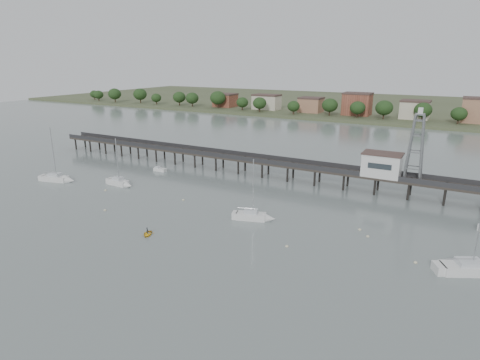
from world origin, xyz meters
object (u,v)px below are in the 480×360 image
object	(u,v)px
pier	(278,163)
sailboat_a	(60,179)
white_tender	(160,170)
yellow_dinghy	(148,235)
sailboat_c	(257,217)
lattice_tower	(416,148)
sailboat_b	(121,183)

from	to	relation	value
pier	sailboat_a	bearing A→B (deg)	-147.44
white_tender	yellow_dinghy	distance (m)	41.63
sailboat_c	lattice_tower	bearing A→B (deg)	32.18
lattice_tower	sailboat_c	xyz separation A→B (m)	(-23.43, -27.66, -10.45)
pier	sailboat_a	xyz separation A→B (m)	(-45.64, -29.14, -3.16)
pier	white_tender	size ratio (longest dim) A/B	41.81
sailboat_a	yellow_dinghy	bearing A→B (deg)	-33.70
lattice_tower	sailboat_a	bearing A→B (deg)	-159.31
sailboat_a	sailboat_c	bearing A→B (deg)	-13.40
lattice_tower	white_tender	distance (m)	63.58
lattice_tower	white_tender	size ratio (longest dim) A/B	4.32
sailboat_a	sailboat_c	xyz separation A→B (m)	(53.71, 1.48, 0.01)
sailboat_c	yellow_dinghy	distance (m)	20.21
pier	yellow_dinghy	distance (m)	43.30
lattice_tower	white_tender	xyz separation A→B (m)	(-61.93, -9.63, -10.68)
sailboat_a	yellow_dinghy	size ratio (longest dim) A/B	5.37
yellow_dinghy	sailboat_b	bearing A→B (deg)	118.51
sailboat_a	sailboat_c	distance (m)	53.73
pier	lattice_tower	bearing A→B (deg)	0.00
yellow_dinghy	sailboat_c	bearing A→B (deg)	24.01
sailboat_c	sailboat_b	distance (m)	38.04
sailboat_c	white_tender	xyz separation A→B (m)	(-38.50, 18.03, -0.22)
white_tender	sailboat_a	bearing A→B (deg)	-130.06
lattice_tower	white_tender	bearing A→B (deg)	-171.16
lattice_tower	sailboat_c	size ratio (longest dim) A/B	1.26
pier	sailboat_c	xyz separation A→B (m)	(8.07, -27.66, -3.15)
sailboat_a	yellow_dinghy	world-z (taller)	sailboat_a
lattice_tower	yellow_dinghy	world-z (taller)	lattice_tower
sailboat_c	white_tender	distance (m)	42.52
white_tender	yellow_dinghy	world-z (taller)	yellow_dinghy
sailboat_c	sailboat_b	xyz separation A→B (m)	(-37.90, 3.27, 0.00)
yellow_dinghy	pier	bearing A→B (deg)	58.37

